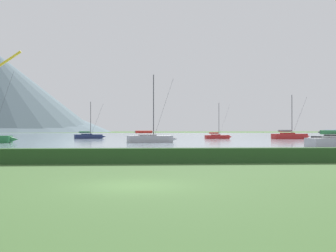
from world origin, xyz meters
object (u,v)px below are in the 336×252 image
at_px(sailboat_slip_1, 290,136).
at_px(sailboat_slip_9, 217,136).
at_px(sailboat_slip_3, 151,138).
at_px(sailboat_slip_5, 89,136).

xyz_separation_m(sailboat_slip_1, sailboat_slip_9, (-16.55, 3.93, -0.21)).
bearing_deg(sailboat_slip_9, sailboat_slip_3, -123.92).
distance_m(sailboat_slip_3, sailboat_slip_5, 34.99).
relative_size(sailboat_slip_3, sailboat_slip_9, 1.34).
distance_m(sailboat_slip_3, sailboat_slip_9, 33.46).
relative_size(sailboat_slip_1, sailboat_slip_5, 1.16).
xyz_separation_m(sailboat_slip_5, sailboat_slip_9, (31.30, -3.00, -0.08)).
distance_m(sailboat_slip_1, sailboat_slip_5, 48.35).
bearing_deg(sailboat_slip_5, sailboat_slip_1, -23.81).
bearing_deg(sailboat_slip_1, sailboat_slip_5, 165.79).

